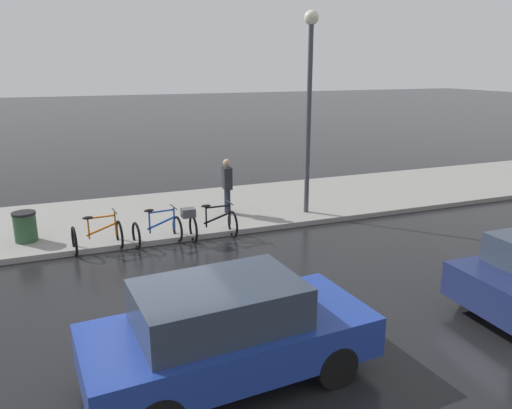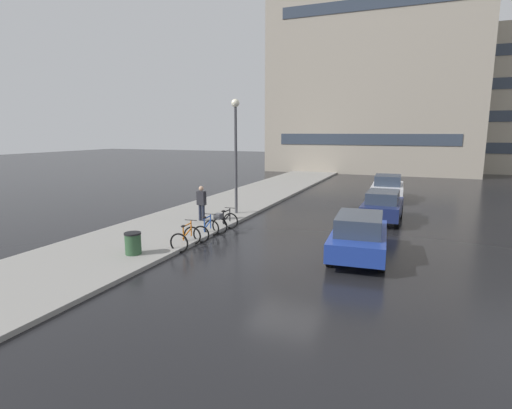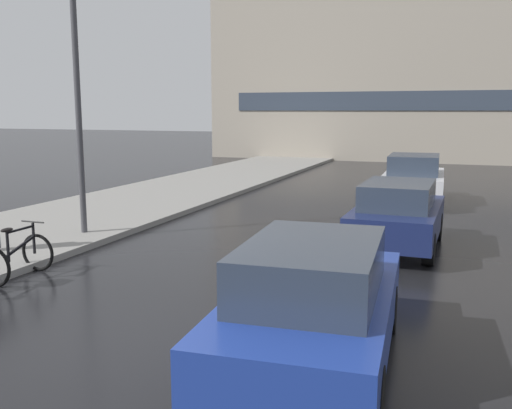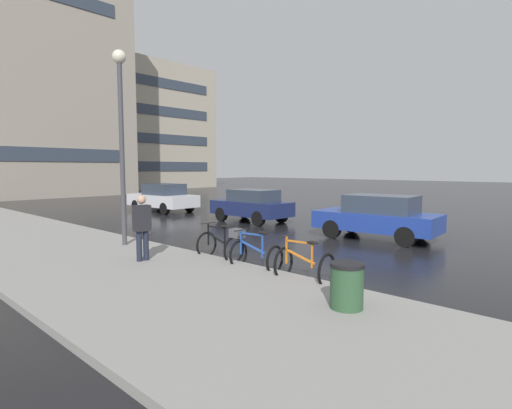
{
  "view_description": "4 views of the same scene",
  "coord_description": "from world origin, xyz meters",
  "views": [
    {
      "loc": [
        8.42,
        -1.3,
        4.43
      ],
      "look_at": [
        -0.78,
        2.36,
        1.65
      ],
      "focal_mm": 35.0,
      "sensor_mm": 36.0,
      "label": 1
    },
    {
      "loc": [
        4.09,
        -12.9,
        4.26
      ],
      "look_at": [
        -1.91,
        1.89,
        1.36
      ],
      "focal_mm": 28.0,
      "sensor_mm": 36.0,
      "label": 2
    },
    {
      "loc": [
        3.97,
        -5.56,
        3.0
      ],
      "look_at": [
        -0.07,
        5.37,
        1.07
      ],
      "focal_mm": 40.0,
      "sensor_mm": 36.0,
      "label": 3
    },
    {
      "loc": [
        -10.48,
        -5.56,
        2.45
      ],
      "look_at": [
        -0.41,
        3.79,
        1.2
      ],
      "focal_mm": 28.0,
      "sensor_mm": 36.0,
      "label": 4
    }
  ],
  "objects": [
    {
      "name": "building_facade_main",
      "position": [
        -0.99,
        33.4,
        9.83
      ],
      "size": [
        21.25,
        10.17,
        19.67
      ],
      "color": "#9E9384",
      "rests_on": "ground"
    },
    {
      "name": "car_blue",
      "position": [
        2.39,
        0.66,
        0.79
      ],
      "size": [
        2.06,
        4.23,
        1.53
      ],
      "color": "navy",
      "rests_on": "ground"
    },
    {
      "name": "ground_plane",
      "position": [
        0.0,
        0.0,
        0.0
      ],
      "size": [
        140.0,
        140.0,
        0.0
      ],
      "primitive_type": "plane",
      "color": "black"
    },
    {
      "name": "car_white",
      "position": [
        2.39,
        13.57,
        0.8
      ],
      "size": [
        2.04,
        4.39,
        1.58
      ],
      "color": "silver",
      "rests_on": "ground"
    },
    {
      "name": "streetlamp",
      "position": [
        -4.46,
        5.46,
        3.84
      ],
      "size": [
        0.4,
        0.4,
        5.87
      ],
      "color": "#424247",
      "rests_on": "ground"
    },
    {
      "name": "car_navy",
      "position": [
        2.65,
        6.9,
        0.77
      ],
      "size": [
        1.77,
        3.82,
        1.49
      ],
      "color": "navy",
      "rests_on": "ground"
    },
    {
      "name": "sidewalk_kerb",
      "position": [
        -6.0,
        10.0,
        0.07
      ],
      "size": [
        4.8,
        60.0,
        0.14
      ],
      "primitive_type": "cube",
      "color": "gray",
      "rests_on": "ground"
    },
    {
      "name": "bicycle_third",
      "position": [
        -3.49,
        2.09,
        0.5
      ],
      "size": [
        0.72,
        1.4,
        0.98
      ],
      "color": "black",
      "rests_on": "ground"
    }
  ]
}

